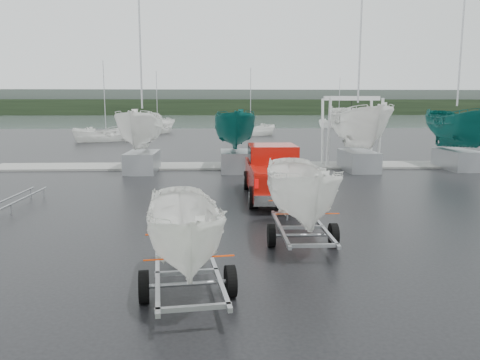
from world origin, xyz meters
TOP-DOWN VIEW (x-y plane):
  - ground_plane at (0.00, 0.00)m, footprint 120.00×120.00m
  - lake at (0.00, 100.00)m, footprint 300.00×300.00m
  - dock at (0.00, 13.00)m, footprint 30.00×3.00m
  - treeline at (0.00, 170.00)m, footprint 300.00×8.00m
  - far_hill at (0.00, 178.00)m, footprint 300.00×6.00m
  - pickup_truck at (0.31, 3.75)m, footprint 2.27×6.02m
  - trailer_hitched at (0.25, -2.76)m, footprint 1.79×3.61m
  - trailer_parked at (-2.49, -5.94)m, footprint 1.84×3.72m
  - boat_hoist at (5.97, 13.00)m, footprint 3.30×2.18m
  - keelboat_0 at (-6.00, 11.00)m, footprint 2.26×3.20m
  - keelboat_1 at (-0.94, 11.20)m, footprint 2.25×3.20m
  - keelboat_2 at (5.88, 11.00)m, footprint 2.57×3.20m
  - keelboat_3 at (11.68, 11.30)m, footprint 2.38×3.20m
  - mast_rack_0 at (-9.00, 1.00)m, footprint 0.56×6.50m
  - moored_boat_0 at (-13.22, 33.66)m, footprint 3.66×3.65m
  - moored_boat_1 at (-9.81, 47.78)m, footprint 3.76×3.81m
  - moored_boat_2 at (2.04, 42.00)m, footprint 2.97×2.92m
  - moored_boat_3 at (17.51, 60.34)m, footprint 3.52×3.50m

SIDE VIEW (x-z plane):
  - lake at x=0.00m, z-range -0.01..-0.01m
  - ground_plane at x=0.00m, z-range 0.00..0.00m
  - moored_boat_1 at x=-9.81m, z-range -5.94..5.95m
  - moored_boat_0 at x=-13.22m, z-range -5.71..5.72m
  - moored_boat_3 at x=17.51m, z-range -5.66..5.67m
  - moored_boat_2 at x=2.04m, z-range -5.58..5.59m
  - dock at x=0.00m, z-range -0.01..0.11m
  - mast_rack_0 at x=-9.00m, z-range 0.32..0.38m
  - pickup_truck at x=0.31m, z-range 0.04..2.04m
  - trailer_parked at x=-2.49m, z-range 0.20..4.49m
  - boat_hoist at x=5.97m, z-range 0.61..4.73m
  - trailer_hitched at x=0.25m, z-range 0.21..5.18m
  - treeline at x=0.00m, z-range 0.00..6.00m
  - keelboat_1 at x=-0.94m, z-range 0.01..7.08m
  - keelboat_0 at x=-6.00m, z-range -1.65..8.77m
  - keelboat_3 at x=11.68m, z-range -1.50..9.05m
  - keelboat_2 at x=5.88m, z-range -1.29..9.45m
  - far_hill at x=0.00m, z-range 0.00..10.00m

